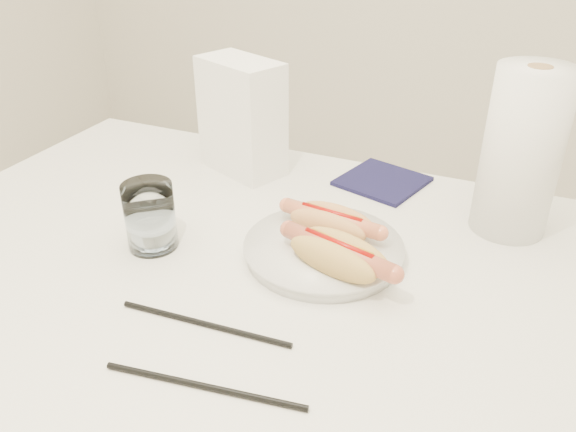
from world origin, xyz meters
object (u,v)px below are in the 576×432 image
at_px(table, 257,289).
at_px(hotdog_right, 338,255).
at_px(water_glass, 150,216).
at_px(napkin_box, 242,117).
at_px(hotdog_left, 332,222).
at_px(paper_towel_roll, 521,153).
at_px(plate, 323,251).

height_order(table, hotdog_right, hotdog_right).
distance_m(water_glass, napkin_box, 0.31).
bearing_deg(napkin_box, hotdog_right, -20.56).
distance_m(table, water_glass, 0.20).
bearing_deg(hotdog_left, napkin_box, 150.77).
height_order(table, hotdog_left, hotdog_left).
bearing_deg(paper_towel_roll, water_glass, -150.64).
relative_size(plate, hotdog_left, 1.42).
distance_m(hotdog_right, water_glass, 0.30).
xyz_separation_m(hotdog_right, paper_towel_roll, (0.21, 0.25, 0.09)).
bearing_deg(hotdog_left, hotdog_right, -56.44).
bearing_deg(plate, water_glass, -162.81).
relative_size(hotdog_right, water_glass, 1.68).
bearing_deg(table, hotdog_left, 42.01).
xyz_separation_m(plate, hotdog_right, (0.04, -0.05, 0.03)).
distance_m(table, plate, 0.12).
xyz_separation_m(hotdog_left, hotdog_right, (0.04, -0.08, 0.00)).
bearing_deg(hotdog_right, plate, 145.00).
bearing_deg(hotdog_right, water_glass, -158.24).
distance_m(table, hotdog_right, 0.17).
xyz_separation_m(water_glass, paper_towel_roll, (0.50, 0.28, 0.08)).
bearing_deg(hotdog_left, paper_towel_roll, 41.82).
bearing_deg(plate, hotdog_left, 92.28).
relative_size(hotdog_left, water_glass, 1.54).
bearing_deg(hotdog_left, water_glass, -147.56).
distance_m(hotdog_left, napkin_box, 0.33).
distance_m(plate, paper_towel_roll, 0.34).
bearing_deg(paper_towel_roll, table, -143.76).
height_order(plate, paper_towel_roll, paper_towel_roll).
xyz_separation_m(hotdog_left, napkin_box, (-0.25, 0.19, 0.07)).
bearing_deg(plate, paper_towel_roll, 39.52).
distance_m(hotdog_left, hotdog_right, 0.09).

